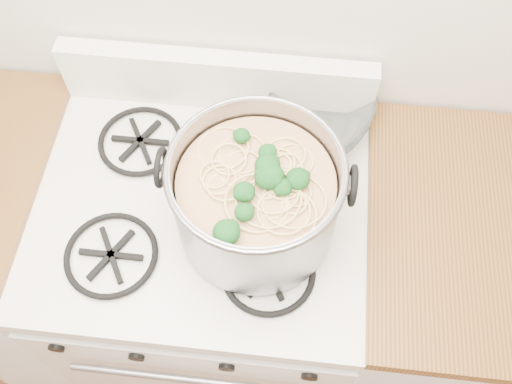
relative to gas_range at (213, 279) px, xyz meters
name	(u,v)px	position (x,y,z in m)	size (l,w,h in m)	color
gas_range	(213,279)	(0.00, 0.00, 0.00)	(0.76, 0.66, 0.92)	white
counter_left	(47,258)	(-0.51, 0.00, 0.02)	(0.25, 0.65, 0.92)	silver
stock_pot	(256,199)	(0.13, -0.04, 0.60)	(0.38, 0.35, 0.24)	gray
spatula	(243,174)	(0.09, 0.07, 0.50)	(0.29, 0.31, 0.02)	black
glass_bowl	(318,119)	(0.25, 0.25, 0.50)	(0.10, 0.10, 0.02)	white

